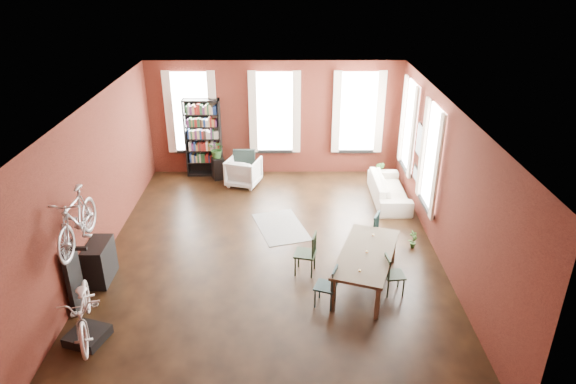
{
  "coord_description": "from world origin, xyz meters",
  "views": [
    {
      "loc": [
        0.32,
        -9.27,
        5.82
      ],
      "look_at": [
        0.35,
        0.6,
        1.18
      ],
      "focal_mm": 32.0,
      "sensor_mm": 36.0,
      "label": 1
    }
  ],
  "objects_px": {
    "console_table": "(100,262)",
    "bookshelf": "(203,138)",
    "dining_chair_b": "(305,253)",
    "dining_chair_d": "(384,235)",
    "dining_chair_c": "(394,275)",
    "cream_sofa": "(390,186)",
    "bicycle_floor": "(80,288)",
    "dining_table": "(366,268)",
    "white_armchair": "(244,170)",
    "plant_stand": "(218,168)",
    "bike_trainer": "(88,336)",
    "dining_chair_a": "(326,286)"
  },
  "relations": [
    {
      "from": "dining_chair_a",
      "to": "dining_chair_c",
      "type": "relative_size",
      "value": 1.01
    },
    {
      "from": "dining_table",
      "to": "dining_chair_c",
      "type": "relative_size",
      "value": 2.64
    },
    {
      "from": "dining_chair_c",
      "to": "bike_trainer",
      "type": "relative_size",
      "value": 1.35
    },
    {
      "from": "dining_chair_c",
      "to": "bike_trainer",
      "type": "distance_m",
      "value": 5.44
    },
    {
      "from": "dining_chair_b",
      "to": "bicycle_floor",
      "type": "relative_size",
      "value": 0.51
    },
    {
      "from": "dining_table",
      "to": "dining_chair_a",
      "type": "bearing_deg",
      "value": -123.03
    },
    {
      "from": "dining_chair_b",
      "to": "cream_sofa",
      "type": "xyz_separation_m",
      "value": [
        2.26,
        3.27,
        -0.03
      ]
    },
    {
      "from": "bicycle_floor",
      "to": "dining_chair_a",
      "type": "bearing_deg",
      "value": -4.67
    },
    {
      "from": "dining_chair_c",
      "to": "bookshelf",
      "type": "relative_size",
      "value": 0.36
    },
    {
      "from": "dining_chair_d",
      "to": "console_table",
      "type": "xyz_separation_m",
      "value": [
        -5.63,
        -0.9,
        -0.06
      ]
    },
    {
      "from": "dining_chair_c",
      "to": "dining_table",
      "type": "bearing_deg",
      "value": 55.71
    },
    {
      "from": "plant_stand",
      "to": "cream_sofa",
      "type": "bearing_deg",
      "value": -17.13
    },
    {
      "from": "cream_sofa",
      "to": "white_armchair",
      "type": "bearing_deg",
      "value": 75.41
    },
    {
      "from": "dining_chair_d",
      "to": "plant_stand",
      "type": "xyz_separation_m",
      "value": [
        -3.95,
        4.0,
        -0.15
      ]
    },
    {
      "from": "bike_trainer",
      "to": "dining_chair_a",
      "type": "bearing_deg",
      "value": 13.2
    },
    {
      "from": "bookshelf",
      "to": "plant_stand",
      "type": "xyz_separation_m",
      "value": [
        0.41,
        -0.3,
        -0.79
      ]
    },
    {
      "from": "dining_chair_c",
      "to": "white_armchair",
      "type": "xyz_separation_m",
      "value": [
        -3.17,
        4.92,
        0.03
      ]
    },
    {
      "from": "dining_chair_b",
      "to": "plant_stand",
      "type": "relative_size",
      "value": 1.42
    },
    {
      "from": "dining_chair_b",
      "to": "white_armchair",
      "type": "distance_m",
      "value": 4.53
    },
    {
      "from": "dining_chair_c",
      "to": "cream_sofa",
      "type": "height_order",
      "value": "cream_sofa"
    },
    {
      "from": "dining_chair_c",
      "to": "console_table",
      "type": "height_order",
      "value": "console_table"
    },
    {
      "from": "console_table",
      "to": "bookshelf",
      "type": "bearing_deg",
      "value": 76.17
    },
    {
      "from": "dining_chair_b",
      "to": "bicycle_floor",
      "type": "bearing_deg",
      "value": -48.5
    },
    {
      "from": "bike_trainer",
      "to": "dining_chair_b",
      "type": "bearing_deg",
      "value": 28.27
    },
    {
      "from": "dining_chair_d",
      "to": "dining_chair_c",
      "type": "bearing_deg",
      "value": -157.19
    },
    {
      "from": "dining_chair_d",
      "to": "cream_sofa",
      "type": "bearing_deg",
      "value": 11.26
    },
    {
      "from": "dining_chair_c",
      "to": "plant_stand",
      "type": "height_order",
      "value": "dining_chair_c"
    },
    {
      "from": "dining_chair_b",
      "to": "cream_sofa",
      "type": "relative_size",
      "value": 0.42
    },
    {
      "from": "dining_chair_b",
      "to": "bike_trainer",
      "type": "xyz_separation_m",
      "value": [
        -3.64,
        -1.96,
        -0.35
      ]
    },
    {
      "from": "dining_chair_b",
      "to": "dining_chair_d",
      "type": "relative_size",
      "value": 0.96
    },
    {
      "from": "dining_chair_a",
      "to": "bookshelf",
      "type": "height_order",
      "value": "bookshelf"
    },
    {
      "from": "dining_chair_d",
      "to": "plant_stand",
      "type": "height_order",
      "value": "dining_chair_d"
    },
    {
      "from": "dining_chair_b",
      "to": "bicycle_floor",
      "type": "height_order",
      "value": "bicycle_floor"
    },
    {
      "from": "bicycle_floor",
      "to": "white_armchair",
      "type": "bearing_deg",
      "value": 53.61
    },
    {
      "from": "dining_table",
      "to": "bookshelf",
      "type": "height_order",
      "value": "bookshelf"
    },
    {
      "from": "dining_chair_b",
      "to": "console_table",
      "type": "relative_size",
      "value": 1.1
    },
    {
      "from": "console_table",
      "to": "bicycle_floor",
      "type": "relative_size",
      "value": 0.46
    },
    {
      "from": "dining_chair_b",
      "to": "dining_chair_d",
      "type": "distance_m",
      "value": 1.8
    },
    {
      "from": "dining_table",
      "to": "dining_chair_a",
      "type": "distance_m",
      "value": 1.02
    },
    {
      "from": "dining_chair_a",
      "to": "dining_chair_c",
      "type": "bearing_deg",
      "value": 125.51
    },
    {
      "from": "dining_chair_b",
      "to": "console_table",
      "type": "distance_m",
      "value": 3.97
    },
    {
      "from": "white_armchair",
      "to": "cream_sofa",
      "type": "distance_m",
      "value": 3.92
    },
    {
      "from": "dining_chair_b",
      "to": "console_table",
      "type": "xyz_separation_m",
      "value": [
        -3.97,
        -0.23,
        -0.04
      ]
    },
    {
      "from": "white_armchair",
      "to": "bicycle_floor",
      "type": "relative_size",
      "value": 0.49
    },
    {
      "from": "dining_chair_c",
      "to": "dining_chair_d",
      "type": "distance_m",
      "value": 1.34
    },
    {
      "from": "plant_stand",
      "to": "bookshelf",
      "type": "bearing_deg",
      "value": 143.62
    },
    {
      "from": "dining_chair_a",
      "to": "dining_chair_c",
      "type": "height_order",
      "value": "dining_chair_a"
    },
    {
      "from": "dining_chair_b",
      "to": "bookshelf",
      "type": "xyz_separation_m",
      "value": [
        -2.69,
        4.97,
        0.66
      ]
    },
    {
      "from": "bicycle_floor",
      "to": "console_table",
      "type": "bearing_deg",
      "value": 83.7
    },
    {
      "from": "dining_chair_b",
      "to": "bike_trainer",
      "type": "bearing_deg",
      "value": -48.68
    }
  ]
}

